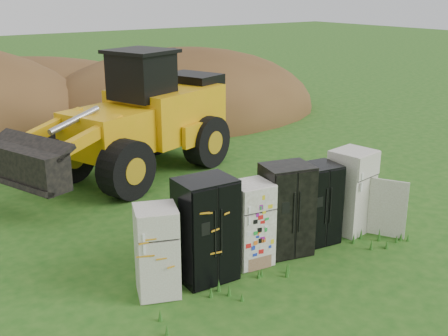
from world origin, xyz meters
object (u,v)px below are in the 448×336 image
at_px(fridge_open_door, 351,191).
at_px(wheel_loader, 121,118).
at_px(fridge_black_right, 317,204).
at_px(fridge_leftmost, 157,251).
at_px(fridge_dark_mid, 286,209).
at_px(fridge_black_side, 206,230).
at_px(fridge_sticker, 251,223).

bearing_deg(fridge_open_door, wheel_loader, 103.87).
xyz_separation_m(fridge_black_right, fridge_open_door, (1.03, -0.02, 0.07)).
xyz_separation_m(fridge_leftmost, fridge_dark_mid, (2.96, -0.06, 0.12)).
relative_size(fridge_dark_mid, fridge_black_right, 1.09).
relative_size(fridge_leftmost, wheel_loader, 0.22).
distance_m(fridge_black_side, fridge_dark_mid, 1.95).
bearing_deg(fridge_black_right, fridge_leftmost, -173.04).
xyz_separation_m(fridge_leftmost, fridge_sticker, (2.07, -0.03, 0.01)).
relative_size(fridge_black_right, wheel_loader, 0.23).
distance_m(fridge_leftmost, fridge_black_side, 1.03).
bearing_deg(fridge_leftmost, fridge_black_side, 19.63).
xyz_separation_m(fridge_black_right, wheel_loader, (-1.54, 6.17, 0.93)).
relative_size(fridge_sticker, wheel_loader, 0.23).
bearing_deg(fridge_black_right, fridge_sticker, -173.22).
relative_size(fridge_leftmost, fridge_black_side, 0.84).
bearing_deg(fridge_leftmost, fridge_open_door, 20.07).
xyz_separation_m(fridge_leftmost, wheel_loader, (2.29, 6.11, 0.97)).
distance_m(fridge_black_side, wheel_loader, 6.32).
distance_m(fridge_open_door, wheel_loader, 6.76).
bearing_deg(fridge_dark_mid, fridge_black_side, -167.40).
bearing_deg(fridge_dark_mid, fridge_open_door, 13.21).
xyz_separation_m(fridge_dark_mid, fridge_black_right, (0.87, 0.01, -0.08)).
height_order(fridge_black_side, wheel_loader, wheel_loader).
height_order(fridge_black_side, fridge_black_right, fridge_black_side).
height_order(fridge_black_right, fridge_open_door, fridge_open_door).
distance_m(fridge_leftmost, fridge_black_right, 3.83).
bearing_deg(fridge_black_side, fridge_open_door, 2.37).
distance_m(fridge_leftmost, fridge_open_door, 4.86).
bearing_deg(fridge_dark_mid, fridge_black_right, 14.20).
bearing_deg(fridge_sticker, fridge_black_right, 6.27).
bearing_deg(fridge_sticker, fridge_open_door, 6.14).
bearing_deg(fridge_leftmost, fridge_sticker, 20.32).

